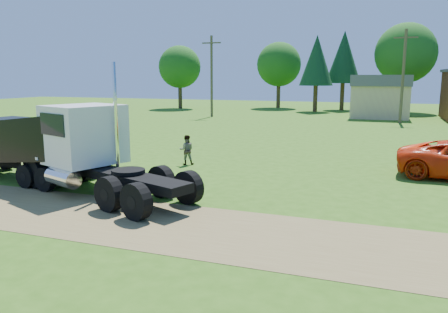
% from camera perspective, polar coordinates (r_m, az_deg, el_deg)
% --- Properties ---
extents(ground, '(140.00, 140.00, 0.00)m').
position_cam_1_polar(ground, '(12.99, -0.51, -9.81)').
color(ground, '#305A13').
rests_on(ground, ground).
extents(dirt_track, '(120.00, 4.20, 0.01)m').
position_cam_1_polar(dirt_track, '(12.99, -0.51, -9.79)').
color(dirt_track, brown).
rests_on(dirt_track, ground).
extents(white_semi_tractor, '(8.46, 5.22, 5.04)m').
position_cam_1_polar(white_semi_tractor, '(18.09, -17.59, 1.10)').
color(white_semi_tractor, black).
rests_on(white_semi_tractor, ground).
extents(black_dump_truck, '(7.22, 3.24, 3.06)m').
position_cam_1_polar(black_dump_truck, '(20.78, -24.39, 1.70)').
color(black_dump_truck, black).
rests_on(black_dump_truck, ground).
extents(spectator_b, '(0.92, 0.83, 1.54)m').
position_cam_1_polar(spectator_b, '(22.58, -4.91, 0.86)').
color(spectator_b, '#999999').
rests_on(spectator_b, ground).
extents(tan_shed, '(6.20, 5.40, 4.70)m').
position_cam_1_polar(tan_shed, '(51.47, 19.73, 7.46)').
color(tan_shed, tan).
rests_on(tan_shed, ground).
extents(utility_poles, '(42.20, 0.28, 9.00)m').
position_cam_1_polar(utility_poles, '(46.46, 22.36, 9.88)').
color(utility_poles, brown).
rests_on(utility_poles, ground).
extents(tree_row, '(59.85, 13.38, 11.54)m').
position_cam_1_polar(tree_row, '(60.94, 25.50, 11.73)').
color(tree_row, '#342315').
rests_on(tree_row, ground).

